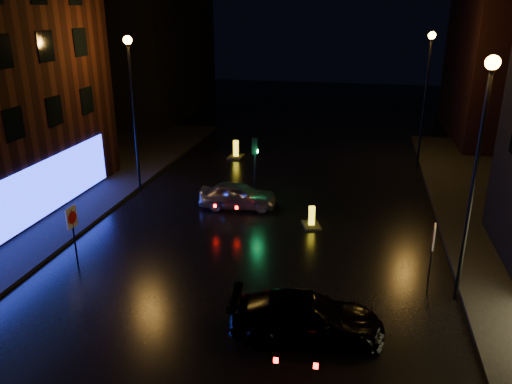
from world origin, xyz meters
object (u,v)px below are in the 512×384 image
(bollard_far, at_px, (236,154))
(traffic_signal, at_px, (255,191))
(dark_sedan, at_px, (307,317))
(silver_hatchback, at_px, (238,195))
(bollard_near, at_px, (311,222))
(road_sign_right, at_px, (433,242))
(road_sign_left, at_px, (72,223))

(bollard_far, bearing_deg, traffic_signal, -65.11)
(traffic_signal, distance_m, dark_sedan, 11.94)
(bollard_far, bearing_deg, silver_hatchback, -71.52)
(dark_sedan, xyz_separation_m, bollard_far, (-7.09, 18.83, -0.43))
(bollard_far, bearing_deg, bollard_near, -55.28)
(traffic_signal, distance_m, silver_hatchback, 1.37)
(bollard_far, bearing_deg, dark_sedan, -65.94)
(traffic_signal, height_order, bollard_far, traffic_signal)
(traffic_signal, distance_m, road_sign_right, 11.15)
(road_sign_left, bearing_deg, traffic_signal, 62.49)
(bollard_near, distance_m, road_sign_right, 6.91)
(road_sign_left, xyz_separation_m, road_sign_right, (13.39, 1.15, -0.01))
(road_sign_right, bearing_deg, silver_hatchback, -28.78)
(silver_hatchback, bearing_deg, traffic_signal, -33.87)
(road_sign_left, distance_m, road_sign_right, 13.44)
(dark_sedan, height_order, road_sign_left, road_sign_left)
(bollard_near, bearing_deg, dark_sedan, -103.56)
(traffic_signal, bearing_deg, road_sign_left, -121.36)
(dark_sedan, xyz_separation_m, road_sign_left, (-9.39, 2.53, 1.22))
(bollard_far, bearing_deg, road_sign_right, -50.38)
(road_sign_left, bearing_deg, bollard_far, 85.82)
(silver_hatchback, distance_m, road_sign_right, 10.84)
(bollard_far, relative_size, road_sign_left, 0.56)
(bollard_near, height_order, road_sign_left, road_sign_left)
(silver_hatchback, distance_m, bollard_near, 4.30)
(dark_sedan, bearing_deg, road_sign_left, 68.93)
(traffic_signal, relative_size, dark_sedan, 0.72)
(silver_hatchback, bearing_deg, road_sign_right, -132.65)
(traffic_signal, relative_size, bollard_near, 2.58)
(silver_hatchback, relative_size, dark_sedan, 0.82)
(dark_sedan, distance_m, bollard_far, 20.13)
(dark_sedan, height_order, bollard_near, dark_sedan)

